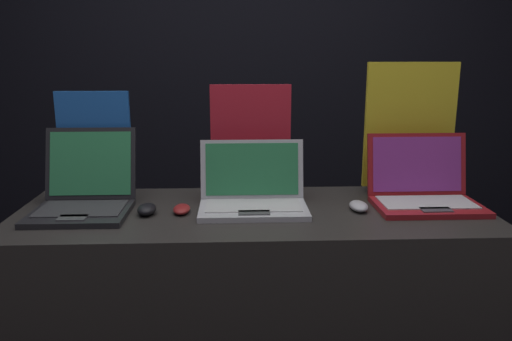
% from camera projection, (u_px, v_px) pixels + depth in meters
% --- Properties ---
extents(wall_back, '(8.00, 0.05, 2.80)m').
position_uv_depth(wall_back, '(244.00, 58.00, 3.16)').
color(wall_back, black).
rests_on(wall_back, ground_plane).
extents(display_counter, '(1.73, 0.63, 0.87)m').
position_uv_depth(display_counter, '(253.00, 317.00, 1.94)').
color(display_counter, '#282623').
rests_on(display_counter, ground_plane).
extents(laptop_front, '(0.34, 0.36, 0.29)m').
position_uv_depth(laptop_front, '(84.00, 193.00, 1.82)').
color(laptop_front, black).
rests_on(laptop_front, display_counter).
extents(mouse_front, '(0.07, 0.10, 0.04)m').
position_uv_depth(mouse_front, '(147.00, 209.00, 1.79)').
color(mouse_front, black).
rests_on(mouse_front, display_counter).
extents(promo_stand_front, '(0.28, 0.07, 0.42)m').
position_uv_depth(promo_stand_front, '(95.00, 147.00, 1.97)').
color(promo_stand_front, black).
rests_on(promo_stand_front, display_counter).
extents(laptop_middle, '(0.39, 0.28, 0.24)m').
position_uv_depth(laptop_middle, '(253.00, 193.00, 1.85)').
color(laptop_middle, '#B7B7BC').
rests_on(laptop_middle, display_counter).
extents(mouse_middle, '(0.06, 0.10, 0.03)m').
position_uv_depth(mouse_middle, '(182.00, 209.00, 1.80)').
color(mouse_middle, maroon).
rests_on(mouse_middle, display_counter).
extents(promo_stand_middle, '(0.33, 0.07, 0.44)m').
position_uv_depth(promo_stand_middle, '(251.00, 141.00, 2.04)').
color(promo_stand_middle, black).
rests_on(promo_stand_middle, display_counter).
extents(laptop_back, '(0.39, 0.30, 0.26)m').
position_uv_depth(laptop_back, '(423.00, 189.00, 1.89)').
color(laptop_back, maroon).
rests_on(laptop_back, display_counter).
extents(mouse_back, '(0.07, 0.11, 0.03)m').
position_uv_depth(mouse_back, '(359.00, 206.00, 1.83)').
color(mouse_back, '#B2B2B7').
rests_on(mouse_back, display_counter).
extents(promo_stand_back, '(0.37, 0.07, 0.53)m').
position_uv_depth(promo_stand_back, '(409.00, 131.00, 2.03)').
color(promo_stand_back, black).
rests_on(promo_stand_back, display_counter).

